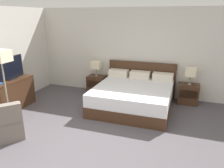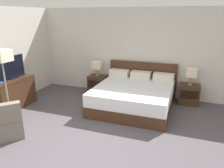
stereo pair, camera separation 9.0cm
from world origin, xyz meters
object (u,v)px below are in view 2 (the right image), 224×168
at_px(bed, 134,96).
at_px(floor_lamp, 2,62).
at_px(nightstand_left, 98,84).
at_px(table_lamp_right, 192,73).
at_px(armchair_by_window, 3,123).
at_px(dresser, 12,93).
at_px(tv, 11,68).
at_px(nightstand_right, 189,94).
at_px(table_lamp_left, 97,65).

bearing_deg(bed, floor_lamp, -144.91).
xyz_separation_m(nightstand_left, table_lamp_right, (2.68, 0.00, 0.60)).
height_order(armchair_by_window, floor_lamp, floor_lamp).
height_order(dresser, tv, tv).
relative_size(bed, nightstand_left, 3.76).
xyz_separation_m(dresser, tv, (0.00, 0.06, 0.65)).
xyz_separation_m(bed, nightstand_right, (1.34, 0.73, -0.05)).
bearing_deg(table_lamp_right, floor_lamp, -147.09).
relative_size(armchair_by_window, floor_lamp, 0.60).
distance_m(armchair_by_window, floor_lamp, 1.29).
xyz_separation_m(nightstand_right, armchair_by_window, (-3.38, -3.02, 0.02)).
bearing_deg(table_lamp_right, armchair_by_window, -138.21).
height_order(nightstand_left, table_lamp_right, table_lamp_right).
distance_m(nightstand_right, armchair_by_window, 4.53).
xyz_separation_m(dresser, armchair_by_window, (0.88, -1.19, -0.11)).
height_order(nightstand_right, table_lamp_left, table_lamp_left).
xyz_separation_m(bed, table_lamp_left, (-1.34, 0.73, 0.55)).
distance_m(table_lamp_right, tv, 4.61).
relative_size(bed, tv, 2.32).
distance_m(bed, tv, 3.18).
distance_m(nightstand_right, table_lamp_right, 0.60).
distance_m(dresser, floor_lamp, 1.25).
height_order(table_lamp_left, dresser, table_lamp_left).
height_order(nightstand_right, tv, tv).
bearing_deg(table_lamp_left, dresser, -130.85).
relative_size(nightstand_left, armchair_by_window, 0.55).
relative_size(table_lamp_left, tv, 0.52).
bearing_deg(floor_lamp, table_lamp_right, 32.91).
bearing_deg(dresser, nightstand_left, 49.13).
distance_m(bed, dresser, 3.12).
bearing_deg(table_lamp_right, tv, -157.47).
bearing_deg(bed, dresser, -159.48).
bearing_deg(bed, tv, -160.50).
relative_size(dresser, armchair_by_window, 1.23).
relative_size(bed, armchair_by_window, 2.08).
distance_m(nightstand_left, dresser, 2.41).
xyz_separation_m(bed, armchair_by_window, (-2.04, -2.29, -0.03)).
distance_m(bed, table_lamp_right, 1.62).
bearing_deg(armchair_by_window, bed, 48.29).
xyz_separation_m(bed, floor_lamp, (-2.44, -1.71, 1.05)).
relative_size(table_lamp_left, armchair_by_window, 0.47).
distance_m(nightstand_left, nightstand_right, 2.68).
bearing_deg(tv, dresser, -92.47).
bearing_deg(table_lamp_left, bed, -28.66).
bearing_deg(tv, table_lamp_right, 22.53).
height_order(bed, dresser, bed).
bearing_deg(nightstand_right, nightstand_left, 180.00).
bearing_deg(table_lamp_left, nightstand_left, -90.00).
bearing_deg(nightstand_left, floor_lamp, -114.17).
height_order(bed, armchair_by_window, bed).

